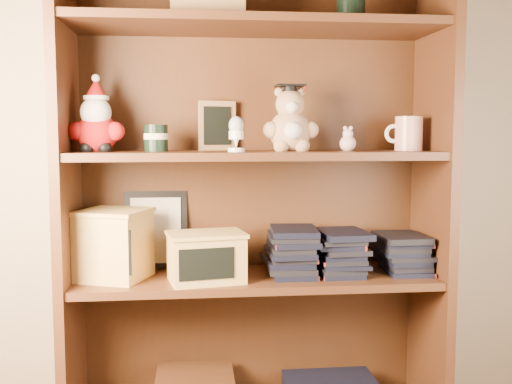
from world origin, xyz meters
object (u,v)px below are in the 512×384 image
(bookcase, at_px, (254,203))
(teacher_mug, at_px, (408,134))
(treats_box, at_px, (114,244))
(grad_teddy_bear, at_px, (290,125))

(bookcase, relative_size, teacher_mug, 12.83)
(teacher_mug, height_order, treats_box, teacher_mug)
(teacher_mug, bearing_deg, bookcase, 174.20)
(grad_teddy_bear, height_order, teacher_mug, grad_teddy_bear)
(bookcase, height_order, teacher_mug, bookcase)
(grad_teddy_bear, relative_size, treats_box, 0.84)
(treats_box, bearing_deg, teacher_mug, 0.06)
(bookcase, xyz_separation_m, treats_box, (-0.44, -0.05, -0.12))
(bookcase, xyz_separation_m, teacher_mug, (0.50, -0.05, 0.23))
(bookcase, height_order, treats_box, bookcase)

